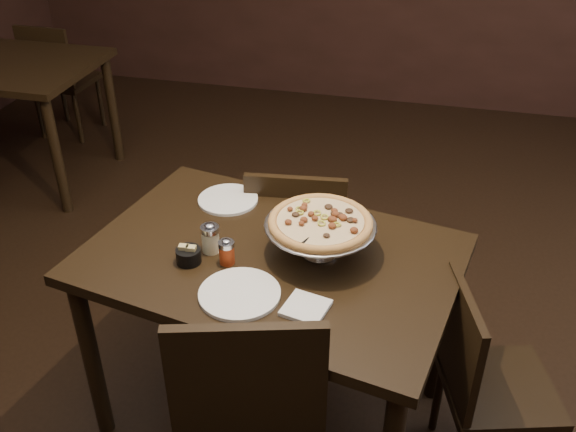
# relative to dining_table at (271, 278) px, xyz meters

# --- Properties ---
(room) EXTENTS (6.04, 7.04, 2.84)m
(room) POSITION_rel_dining_table_xyz_m (0.04, 0.00, 0.71)
(room) COLOR black
(room) RESTS_ON ground
(dining_table) EXTENTS (1.42, 1.08, 0.80)m
(dining_table) POSITION_rel_dining_table_xyz_m (0.00, 0.00, 0.00)
(dining_table) COLOR black
(dining_table) RESTS_ON ground
(pizza_stand) EXTENTS (0.39, 0.39, 0.16)m
(pizza_stand) POSITION_rel_dining_table_xyz_m (0.17, 0.04, 0.24)
(pizza_stand) COLOR silver
(pizza_stand) RESTS_ON dining_table
(parmesan_shaker) EXTENTS (0.07, 0.07, 0.12)m
(parmesan_shaker) POSITION_rel_dining_table_xyz_m (-0.21, -0.03, 0.16)
(parmesan_shaker) COLOR #F0EDBA
(parmesan_shaker) RESTS_ON dining_table
(pepper_flake_shaker) EXTENTS (0.06, 0.06, 0.10)m
(pepper_flake_shaker) POSITION_rel_dining_table_xyz_m (-0.13, -0.08, 0.15)
(pepper_flake_shaker) COLOR maroon
(pepper_flake_shaker) RESTS_ON dining_table
(packet_caddy) EXTENTS (0.09, 0.09, 0.07)m
(packet_caddy) POSITION_rel_dining_table_xyz_m (-0.26, -0.11, 0.13)
(packet_caddy) COLOR black
(packet_caddy) RESTS_ON dining_table
(napkin_stack) EXTENTS (0.16, 0.16, 0.01)m
(napkin_stack) POSITION_rel_dining_table_xyz_m (0.18, -0.26, 0.11)
(napkin_stack) COLOR white
(napkin_stack) RESTS_ON dining_table
(plate_left) EXTENTS (0.24, 0.24, 0.01)m
(plate_left) POSITION_rel_dining_table_xyz_m (-0.26, 0.31, 0.11)
(plate_left) COLOR white
(plate_left) RESTS_ON dining_table
(plate_near) EXTENTS (0.27, 0.27, 0.01)m
(plate_near) POSITION_rel_dining_table_xyz_m (-0.04, -0.24, 0.11)
(plate_near) COLOR white
(plate_near) RESTS_ON dining_table
(serving_spatula) EXTENTS (0.16, 0.16, 0.02)m
(serving_spatula) POSITION_rel_dining_table_xyz_m (0.16, -0.04, 0.23)
(serving_spatula) COLOR silver
(serving_spatula) RESTS_ON pizza_stand
(chair_far) EXTENTS (0.46, 0.46, 0.89)m
(chair_far) POSITION_rel_dining_table_xyz_m (-0.02, 0.52, -0.21)
(chair_far) COLOR black
(chair_far) RESTS_ON ground
(chair_side) EXTENTS (0.47, 0.47, 0.81)m
(chair_side) POSITION_rel_dining_table_xyz_m (0.78, -0.06, -0.25)
(chair_side) COLOR black
(chair_side) RESTS_ON ground
(bg_chair_far) EXTENTS (0.41, 0.41, 0.86)m
(bg_chair_far) POSITION_rel_dining_table_xyz_m (-2.20, 2.21, -0.23)
(bg_chair_far) COLOR black
(bg_chair_far) RESTS_ON ground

